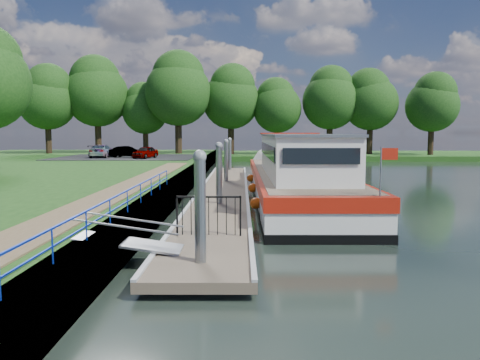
{
  "coord_description": "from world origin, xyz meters",
  "views": [
    {
      "loc": [
        0.93,
        -10.9,
        3.32
      ],
      "look_at": [
        0.87,
        8.17,
        1.4
      ],
      "focal_mm": 35.0,
      "sensor_mm": 36.0,
      "label": 1
    }
  ],
  "objects_px": {
    "barge": "(293,176)",
    "car_a": "(145,152)",
    "car_b": "(127,152)",
    "car_c": "(102,151)",
    "pontoon": "(223,194)"
  },
  "relations": [
    {
      "from": "barge",
      "to": "car_a",
      "type": "xyz_separation_m",
      "value": [
        -12.19,
        22.17,
        0.34
      ]
    },
    {
      "from": "car_a",
      "to": "car_c",
      "type": "xyz_separation_m",
      "value": [
        -4.78,
        1.62,
        0.06
      ]
    },
    {
      "from": "car_a",
      "to": "car_c",
      "type": "height_order",
      "value": "car_c"
    },
    {
      "from": "car_b",
      "to": "car_c",
      "type": "height_order",
      "value": "car_c"
    },
    {
      "from": "barge",
      "to": "car_a",
      "type": "distance_m",
      "value": 25.3
    },
    {
      "from": "car_b",
      "to": "barge",
      "type": "bearing_deg",
      "value": -136.27
    },
    {
      "from": "car_a",
      "to": "car_c",
      "type": "distance_m",
      "value": 5.05
    },
    {
      "from": "barge",
      "to": "pontoon",
      "type": "bearing_deg",
      "value": -177.24
    },
    {
      "from": "pontoon",
      "to": "car_b",
      "type": "distance_m",
      "value": 25.93
    },
    {
      "from": "barge",
      "to": "car_a",
      "type": "relative_size",
      "value": 6.1
    },
    {
      "from": "barge",
      "to": "car_b",
      "type": "relative_size",
      "value": 6.09
    },
    {
      "from": "car_b",
      "to": "car_a",
      "type": "bearing_deg",
      "value": -108.07
    },
    {
      "from": "car_c",
      "to": "car_a",
      "type": "bearing_deg",
      "value": 160.11
    },
    {
      "from": "barge",
      "to": "car_a",
      "type": "height_order",
      "value": "barge"
    },
    {
      "from": "car_a",
      "to": "car_b",
      "type": "distance_m",
      "value": 2.46
    }
  ]
}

